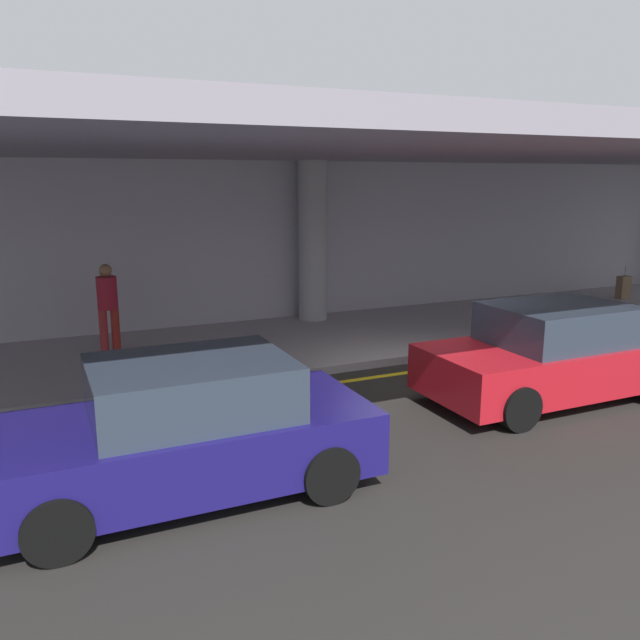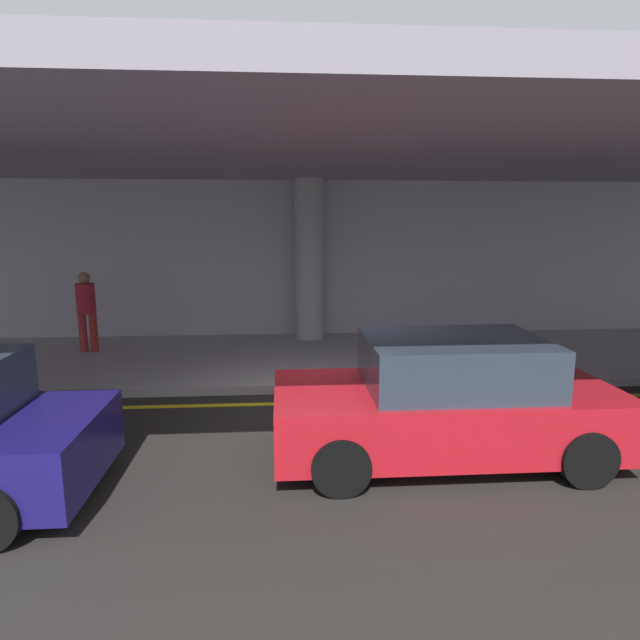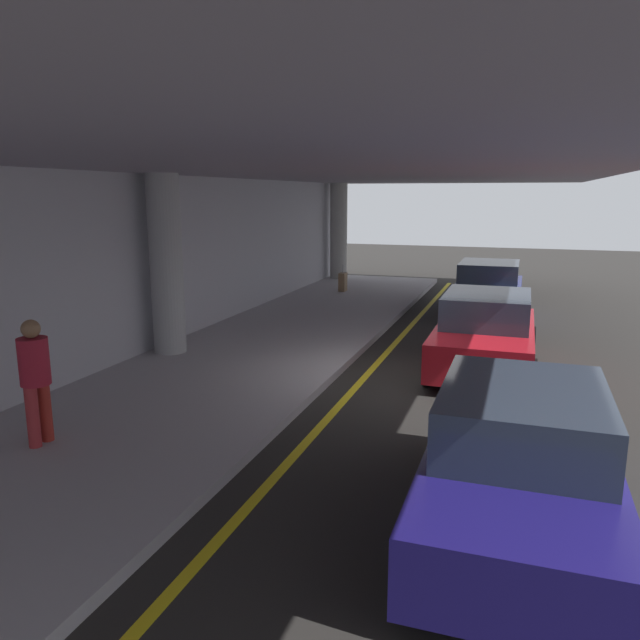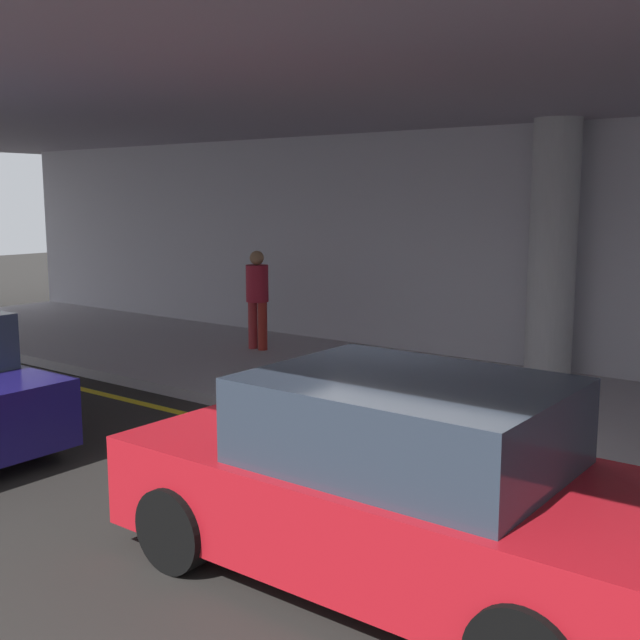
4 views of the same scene
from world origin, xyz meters
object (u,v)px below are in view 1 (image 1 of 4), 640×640
car_navy (186,431)px  traveler_with_luggage (108,301)px  suitcase_upright_primary (624,287)px  car_red (553,354)px  support_column_far_left (313,242)px

car_navy → traveler_with_luggage: 6.02m
traveler_with_luggage → suitcase_upright_primary: 13.61m
car_navy → car_red: bearing=3.1°
traveler_with_luggage → car_red: bearing=29.6°
car_navy → suitcase_upright_primary: (13.47, 5.90, -0.25)m
support_column_far_left → suitcase_upright_primary: (8.89, -1.11, -1.51)m
car_navy → support_column_far_left: bearing=52.9°
traveler_with_luggage → suitcase_upright_primary: bearing=70.3°
car_red → traveler_with_luggage: size_ratio=2.44×
support_column_far_left → car_navy: (-4.58, -7.01, -1.26)m
support_column_far_left → traveler_with_luggage: size_ratio=2.17×
support_column_far_left → car_red: size_ratio=0.89×
car_red → suitcase_upright_primary: size_ratio=4.56×
car_navy → car_red: same height
support_column_far_left → car_navy: bearing=-123.2°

